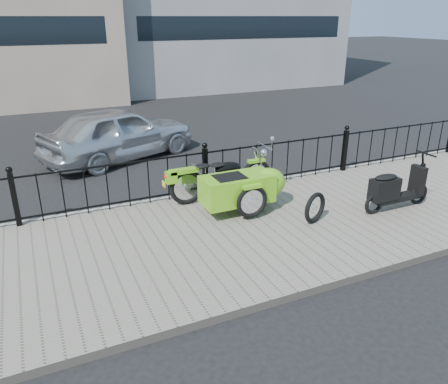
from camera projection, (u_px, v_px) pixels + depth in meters
name	position (u px, v px, depth m)	size (l,w,h in m)	color
ground	(233.00, 224.00, 7.89)	(120.00, 120.00, 0.00)	black
sidewalk	(246.00, 233.00, 7.45)	(30.00, 3.80, 0.12)	slate
curb	(203.00, 194.00, 9.09)	(30.00, 0.10, 0.12)	gray
iron_fence	(205.00, 172.00, 8.77)	(14.11, 0.11, 1.08)	black
motorcycle_sidecar	(242.00, 185.00, 8.09)	(2.28, 1.48, 0.98)	black
scooter	(394.00, 190.00, 8.05)	(1.52, 0.44, 1.03)	black
spare_tire	(315.00, 208.00, 7.59)	(0.56, 0.56, 0.08)	black
sedan_car	(119.00, 133.00, 11.27)	(1.63, 4.05, 1.38)	silver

